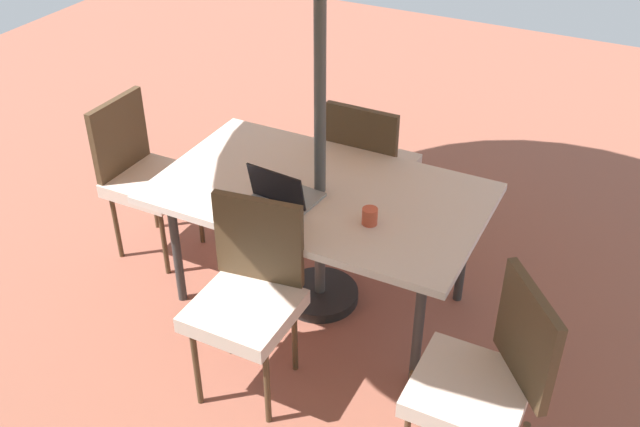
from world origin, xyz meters
TOP-DOWN VIEW (x-y plane):
  - ground_plane at (0.00, 0.00)m, footprint 10.00×10.00m
  - dining_table at (0.00, 0.00)m, footprint 1.72×1.01m
  - chair_south at (0.00, -0.67)m, footprint 0.46×0.46m
  - chair_northwest at (-1.12, 0.72)m, footprint 0.58×0.58m
  - chair_north at (0.03, 0.69)m, footprint 0.48×0.49m
  - chair_east at (1.17, 0.02)m, footprint 0.46×0.46m
  - laptop at (0.12, 0.17)m, footprint 0.34×0.27m
  - cup at (-0.35, 0.17)m, footprint 0.08×0.08m

SIDE VIEW (x-z plane):
  - ground_plane at x=0.00m, z-range -0.02..0.00m
  - chair_south at x=0.00m, z-range 0.06..1.04m
  - chair_northwest at x=-1.12m, z-range 0.06..1.04m
  - chair_north at x=0.03m, z-range 0.06..1.04m
  - chair_east at x=1.17m, z-range 0.06..1.04m
  - dining_table at x=0.00m, z-range 0.32..1.05m
  - cup at x=-0.35m, z-range 0.74..0.82m
  - laptop at x=0.12m, z-range 0.68..0.89m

